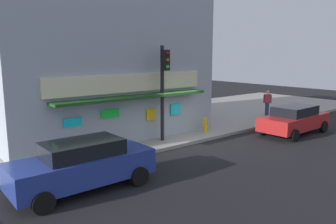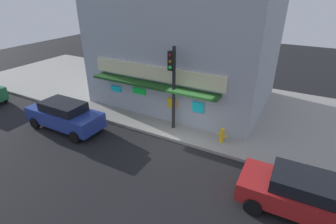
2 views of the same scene
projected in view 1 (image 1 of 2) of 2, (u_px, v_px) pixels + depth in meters
name	position (u px, v px, depth m)	size (l,w,h in m)	color
ground_plane	(193.00, 145.00, 15.98)	(60.32, 60.32, 0.00)	black
sidewalk	(133.00, 126.00, 19.88)	(40.21, 10.30, 0.16)	gray
corner_building	(91.00, 65.00, 18.04)	(10.84, 8.69, 7.14)	#9EA8B2
traffic_light	(164.00, 80.00, 15.59)	(0.32, 0.58, 4.56)	black
fire_hydrant	(205.00, 125.00, 17.81)	(0.47, 0.23, 0.81)	gold
trash_can	(100.00, 137.00, 15.02)	(0.45, 0.45, 0.89)	#2D2D2D
pedestrian	(267.00, 102.00, 22.23)	(0.50, 0.50, 1.76)	navy
potted_plant_by_doorway	(164.00, 120.00, 18.27)	(0.74, 0.74, 1.01)	brown
potted_plant_by_window	(146.00, 120.00, 17.60)	(0.78, 0.78, 1.14)	brown
parked_car_red	(294.00, 119.00, 18.06)	(4.58, 2.12, 1.54)	#AD1E1E
parked_car_blue	(83.00, 164.00, 10.55)	(4.52, 1.95, 1.62)	navy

